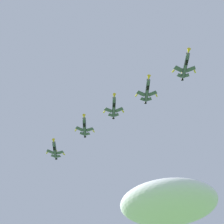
% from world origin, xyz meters
% --- Properties ---
extents(cloud_near_formation, '(86.44, 59.68, 32.07)m').
position_xyz_m(cloud_near_formation, '(-6.00, 241.22, 150.37)').
color(cloud_near_formation, white).
extents(fighter_jet_lead, '(10.39, 15.81, 4.34)m').
position_xyz_m(fighter_jet_lead, '(10.07, 71.77, 113.30)').
color(fighter_jet_lead, '#4C5666').
extents(fighter_jet_left_wing, '(10.39, 15.81, 4.35)m').
position_xyz_m(fighter_jet_left_wing, '(-7.75, 81.45, 112.71)').
color(fighter_jet_left_wing, '#4C5666').
extents(fighter_jet_right_wing, '(10.39, 15.81, 4.37)m').
position_xyz_m(fighter_jet_right_wing, '(-25.14, 90.87, 115.65)').
color(fighter_jet_right_wing, '#4C5666').
extents(fighter_jet_left_outer, '(10.39, 15.81, 4.37)m').
position_xyz_m(fighter_jet_left_outer, '(-42.38, 99.87, 114.42)').
color(fighter_jet_left_outer, '#4C5666').
extents(fighter_jet_right_outer, '(10.38, 15.81, 4.37)m').
position_xyz_m(fighter_jet_right_outer, '(-61.68, 110.92, 111.47)').
color(fighter_jet_right_outer, '#4C5666').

